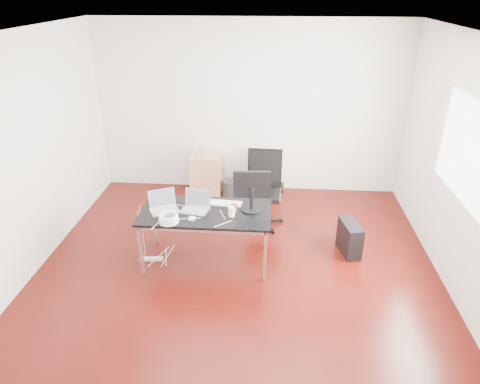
# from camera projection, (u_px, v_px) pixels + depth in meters

# --- Properties ---
(room_shell) EXTENTS (5.00, 5.00, 5.00)m
(room_shell) POSITION_uv_depth(u_px,v_px,m) (239.00, 169.00, 4.71)
(room_shell) COLOR #350906
(room_shell) RESTS_ON ground
(desk) EXTENTS (1.60, 0.80, 0.73)m
(desk) POSITION_uv_depth(u_px,v_px,m) (206.00, 215.00, 5.26)
(desk) COLOR black
(desk) RESTS_ON ground
(office_chair) EXTENTS (0.50, 0.51, 1.08)m
(office_chair) POSITION_uv_depth(u_px,v_px,m) (264.00, 185.00, 6.20)
(office_chair) COLOR black
(office_chair) RESTS_ON ground
(filing_cabinet_left) EXTENTS (0.50, 0.50, 0.70)m
(filing_cabinet_left) POSITION_uv_depth(u_px,v_px,m) (206.00, 173.00, 7.22)
(filing_cabinet_left) COLOR tan
(filing_cabinet_left) RESTS_ON ground
(filing_cabinet_right) EXTENTS (0.50, 0.50, 0.70)m
(filing_cabinet_right) POSITION_uv_depth(u_px,v_px,m) (266.00, 175.00, 7.15)
(filing_cabinet_right) COLOR tan
(filing_cabinet_right) RESTS_ON ground
(pc_tower) EXTENTS (0.29, 0.48, 0.44)m
(pc_tower) POSITION_uv_depth(u_px,v_px,m) (350.00, 238.00, 5.64)
(pc_tower) COLOR black
(pc_tower) RESTS_ON ground
(wastebasket) EXTENTS (0.25, 0.25, 0.28)m
(wastebasket) POSITION_uv_depth(u_px,v_px,m) (229.00, 188.00, 7.18)
(wastebasket) COLOR black
(wastebasket) RESTS_ON ground
(power_strip) EXTENTS (0.30, 0.09, 0.04)m
(power_strip) POSITION_uv_depth(u_px,v_px,m) (151.00, 259.00, 5.56)
(power_strip) COLOR white
(power_strip) RESTS_ON ground
(laptop_left) EXTENTS (0.41, 0.38, 0.23)m
(laptop_left) POSITION_uv_depth(u_px,v_px,m) (163.00, 205.00, 5.25)
(laptop_left) COLOR silver
(laptop_left) RESTS_ON desk
(laptop_right) EXTENTS (0.37, 0.31, 0.23)m
(laptop_right) POSITION_uv_depth(u_px,v_px,m) (196.00, 205.00, 5.25)
(laptop_right) COLOR silver
(laptop_right) RESTS_ON desk
(monitor) EXTENTS (0.45, 0.26, 0.51)m
(monitor) POSITION_uv_depth(u_px,v_px,m) (252.00, 189.00, 5.15)
(monitor) COLOR black
(monitor) RESTS_ON desk
(keyboard) EXTENTS (0.45, 0.17, 0.02)m
(keyboard) POSITION_uv_depth(u_px,v_px,m) (224.00, 203.00, 5.40)
(keyboard) COLOR white
(keyboard) RESTS_ON desk
(cup_white) EXTENTS (0.08, 0.08, 0.12)m
(cup_white) POSITION_uv_depth(u_px,v_px,m) (231.00, 212.00, 5.10)
(cup_white) COLOR white
(cup_white) RESTS_ON desk
(cup_brown) EXTENTS (0.10, 0.10, 0.10)m
(cup_brown) POSITION_uv_depth(u_px,v_px,m) (234.00, 208.00, 5.20)
(cup_brown) COLOR #592E1E
(cup_brown) RESTS_ON desk
(cable_coil) EXTENTS (0.24, 0.24, 0.11)m
(cable_coil) POSITION_uv_depth(u_px,v_px,m) (169.00, 219.00, 4.96)
(cable_coil) COLOR white
(cable_coil) RESTS_ON desk
(power_adapter) EXTENTS (0.08, 0.08, 0.03)m
(power_adapter) POSITION_uv_depth(u_px,v_px,m) (192.00, 219.00, 5.04)
(power_adapter) COLOR white
(power_adapter) RESTS_ON desk
(speaker) EXTENTS (0.10, 0.09, 0.18)m
(speaker) POSITION_uv_depth(u_px,v_px,m) (200.00, 150.00, 6.96)
(speaker) COLOR #9E9E9E
(speaker) RESTS_ON filing_cabinet_left
(navy_garment) EXTENTS (0.32, 0.26, 0.09)m
(navy_garment) POSITION_uv_depth(u_px,v_px,m) (270.00, 155.00, 6.92)
(navy_garment) COLOR black
(navy_garment) RESTS_ON filing_cabinet_right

